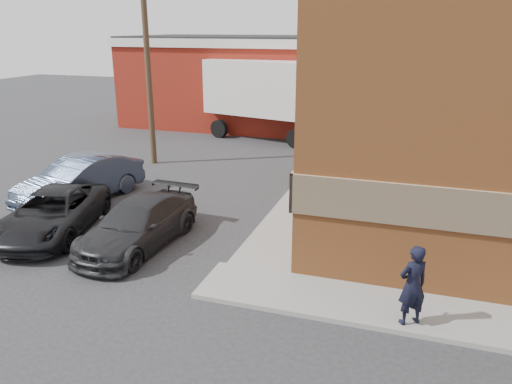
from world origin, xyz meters
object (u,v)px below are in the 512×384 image
Objects in this scene: utility_pole at (148,60)px; box_truck at (280,96)px; warehouse at (256,81)px; suv_a at (53,213)px; man at (413,285)px; sedan at (80,180)px; suv_b at (138,224)px.

utility_pole is 8.19m from box_truck.
utility_pole reaches higher than warehouse.
warehouse is 3.34× the size of suv_a.
man is at bearing -24.97° from suv_a.
box_truck reaches higher than man.
man is at bearing -8.91° from sedan.
warehouse reaches higher than sedan.
utility_pole reaches higher than man.
suv_a is (1.22, -8.50, -4.07)m from utility_pole.
warehouse is 19.81m from suv_b.
sedan is at bearing -88.53° from utility_pole.
warehouse is at bearing 101.41° from suv_b.
warehouse is 1.81× the size of utility_pole.
man is 7.97m from suv_b.
warehouse is 23.92m from man.
suv_a is at bearing -176.60° from suv_b.
utility_pole is 9.50m from suv_a.
warehouse reaches higher than suv_b.
man reaches higher than sedan.
man is (10.47, -21.43, -1.79)m from warehouse.
suv_b is (-7.73, 1.93, -0.34)m from man.
suv_a is at bearing -87.99° from box_truck.
man is 0.19× the size of box_truck.
box_truck is at bearing 93.06° from suv_b.
suv_a is 15.51m from box_truck.
suv_a is at bearing -45.25° from man.
suv_b is (4.24, -8.50, -4.06)m from utility_pole.
utility_pole is at bearing 104.54° from sedan.
man is 10.93m from suv_a.
utility_pole reaches higher than sedan.
utility_pole is 1.92× the size of suv_b.
suv_b is at bearing -81.99° from warehouse.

